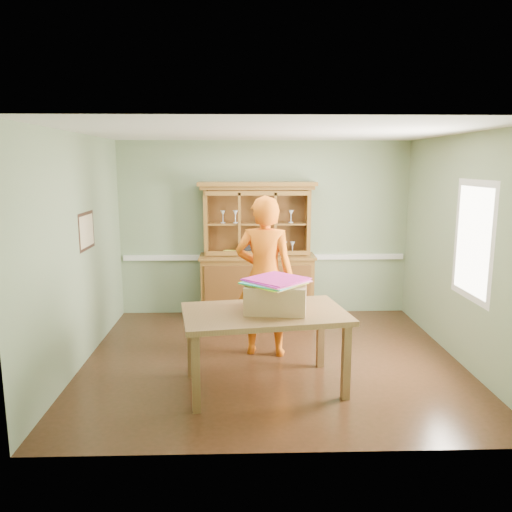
{
  "coord_description": "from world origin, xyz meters",
  "views": [
    {
      "loc": [
        -0.37,
        -5.74,
        2.35
      ],
      "look_at": [
        -0.18,
        0.4,
        1.21
      ],
      "focal_mm": 35.0,
      "sensor_mm": 36.0,
      "label": 1
    }
  ],
  "objects_px": {
    "dining_table": "(265,320)",
    "cardboard_box": "(276,297)",
    "china_hutch": "(257,270)",
    "person": "(265,276)"
  },
  "relations": [
    {
      "from": "person",
      "to": "dining_table",
      "type": "bearing_deg",
      "value": 98.02
    },
    {
      "from": "cardboard_box",
      "to": "person",
      "type": "bearing_deg",
      "value": 94.45
    },
    {
      "from": "cardboard_box",
      "to": "person",
      "type": "relative_size",
      "value": 0.31
    },
    {
      "from": "china_hutch",
      "to": "dining_table",
      "type": "relative_size",
      "value": 1.15
    },
    {
      "from": "china_hutch",
      "to": "dining_table",
      "type": "height_order",
      "value": "china_hutch"
    },
    {
      "from": "dining_table",
      "to": "person",
      "type": "height_order",
      "value": "person"
    },
    {
      "from": "china_hutch",
      "to": "dining_table",
      "type": "bearing_deg",
      "value": -90.06
    },
    {
      "from": "cardboard_box",
      "to": "person",
      "type": "height_order",
      "value": "person"
    },
    {
      "from": "dining_table",
      "to": "cardboard_box",
      "type": "relative_size",
      "value": 2.92
    },
    {
      "from": "dining_table",
      "to": "cardboard_box",
      "type": "height_order",
      "value": "cardboard_box"
    }
  ]
}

